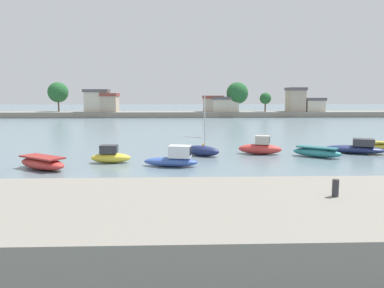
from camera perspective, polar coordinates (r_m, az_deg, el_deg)
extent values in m
plane|color=slate|center=(23.36, -19.76, -6.98)|extent=(400.00, 400.00, 0.00)
cylinder|color=#2D2D33|center=(14.87, 20.57, -6.15)|extent=(0.24, 0.24, 0.63)
ellipsoid|color=#C63833|center=(31.09, -21.38, -2.73)|extent=(4.81, 4.17, 0.87)
cube|color=maroon|center=(31.01, -21.42, -1.82)|extent=(3.89, 3.39, 0.12)
ellipsoid|color=yellow|center=(32.39, -11.99, -2.03)|extent=(3.31, 1.35, 0.82)
cube|color=#333338|center=(32.31, -12.29, -0.74)|extent=(1.39, 1.05, 0.66)
cube|color=black|center=(32.17, -11.10, -0.62)|extent=(0.10, 0.92, 0.46)
ellipsoid|color=#3856A8|center=(30.15, -3.20, -2.67)|extent=(4.47, 2.17, 0.72)
cube|color=silver|center=(29.87, -1.80, -1.14)|extent=(1.86, 1.38, 0.94)
cube|color=black|center=(29.71, -0.20, -0.99)|extent=(0.26, 0.97, 0.66)
ellipsoid|color=navy|center=(35.27, 1.48, -1.01)|extent=(3.72, 3.23, 0.94)
cylinder|color=silver|center=(34.82, 1.90, 3.55)|extent=(0.10, 0.10, 4.69)
cylinder|color=#B7B7BC|center=(35.61, 0.24, 1.04)|extent=(1.53, 1.14, 0.08)
ellipsoid|color=#C63833|center=(36.83, 10.08, -0.74)|extent=(4.30, 2.46, 0.96)
cube|color=#BCB2A3|center=(36.71, 10.43, 0.61)|extent=(1.53, 1.32, 0.80)
cube|color=black|center=(36.69, 11.47, 0.71)|extent=(0.31, 0.92, 0.56)
ellipsoid|color=teal|center=(36.34, 18.09, -1.23)|extent=(4.26, 3.69, 0.81)
cube|color=#226367|center=(36.28, 18.12, -0.50)|extent=(3.44, 2.99, 0.12)
ellipsoid|color=navy|center=(39.97, 23.03, -0.74)|extent=(5.76, 3.91, 0.76)
cube|color=#333338|center=(39.90, 24.15, 0.23)|extent=(2.28, 2.07, 0.68)
cube|color=black|center=(39.94, 25.48, 0.26)|extent=(0.61, 1.21, 0.48)
sphere|color=orange|center=(41.77, 1.72, -0.13)|extent=(0.31, 0.31, 0.31)
cube|color=gray|center=(96.45, -6.31, 4.41)|extent=(125.21, 7.76, 1.35)
cube|color=beige|center=(97.65, -13.97, 6.08)|extent=(5.54, 4.03, 4.83)
cube|color=#565156|center=(97.64, -14.02, 7.71)|extent=(6.10, 4.44, 0.70)
cube|color=#B2A38E|center=(97.50, -12.10, 5.86)|extent=(3.72, 5.59, 3.89)
cube|color=brown|center=(97.47, -12.14, 7.21)|extent=(4.10, 6.15, 0.70)
cube|color=#B2A38E|center=(96.42, 3.09, 5.81)|extent=(4.57, 4.16, 3.28)
cube|color=brown|center=(96.39, 3.10, 7.00)|extent=(5.03, 4.58, 0.70)
cube|color=beige|center=(97.21, 4.91, 5.74)|extent=(6.32, 5.26, 3.03)
cube|color=#565156|center=(97.18, 4.93, 6.84)|extent=(6.96, 5.78, 0.70)
cube|color=#B2A38E|center=(100.69, 15.14, 6.21)|extent=(3.83, 5.33, 5.30)
cube|color=#565156|center=(100.69, 15.20, 7.92)|extent=(4.21, 5.87, 0.70)
cube|color=beige|center=(101.23, 17.79, 5.40)|extent=(4.54, 3.02, 2.74)
cube|color=#565156|center=(101.20, 17.82, 6.37)|extent=(5.00, 3.33, 0.70)
cylinder|color=brown|center=(101.96, -19.24, 5.37)|extent=(0.36, 0.36, 2.81)
sphere|color=#235B2D|center=(101.92, -19.32, 7.29)|extent=(5.03, 5.03, 5.03)
cylinder|color=brown|center=(96.37, 6.73, 5.53)|extent=(0.36, 0.36, 2.46)
sphere|color=#235B2D|center=(96.32, 6.76, 7.54)|extent=(5.38, 5.38, 5.38)
cylinder|color=brown|center=(98.27, 10.84, 5.40)|extent=(0.36, 0.36, 2.16)
sphere|color=#235B2D|center=(98.22, 10.87, 6.69)|extent=(2.85, 2.85, 2.85)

